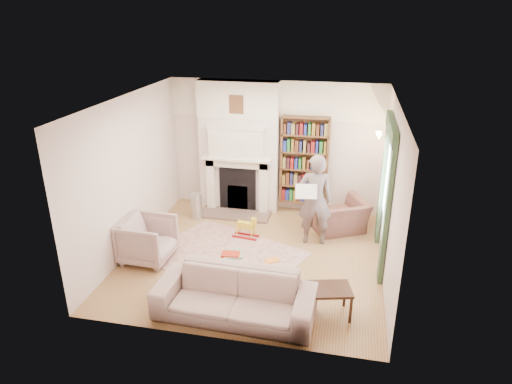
% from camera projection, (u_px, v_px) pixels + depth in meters
% --- Properties ---
extents(floor, '(4.50, 4.50, 0.00)m').
position_uv_depth(floor, '(253.00, 256.00, 8.24)').
color(floor, brown).
rests_on(floor, ground).
extents(ceiling, '(4.50, 4.50, 0.00)m').
position_uv_depth(ceiling, '(253.00, 101.00, 7.18)').
color(ceiling, white).
rests_on(ceiling, wall_back).
extents(wall_back, '(4.50, 0.00, 4.50)m').
position_uv_depth(wall_back, '(275.00, 147.00, 9.75)').
color(wall_back, white).
rests_on(wall_back, floor).
extents(wall_front, '(4.50, 0.00, 4.50)m').
position_uv_depth(wall_front, '(215.00, 247.00, 5.67)').
color(wall_front, white).
rests_on(wall_front, floor).
extents(wall_left, '(0.00, 4.50, 4.50)m').
position_uv_depth(wall_left, '(130.00, 174.00, 8.14)').
color(wall_left, white).
rests_on(wall_left, floor).
extents(wall_right, '(0.00, 4.50, 4.50)m').
position_uv_depth(wall_right, '(390.00, 194.00, 7.28)').
color(wall_right, white).
rests_on(wall_right, floor).
extents(fireplace, '(1.70, 0.58, 2.80)m').
position_uv_depth(fireplace, '(239.00, 148.00, 9.72)').
color(fireplace, white).
rests_on(fireplace, floor).
extents(bookcase, '(1.00, 0.24, 1.85)m').
position_uv_depth(bookcase, '(304.00, 161.00, 9.59)').
color(bookcase, brown).
rests_on(bookcase, floor).
extents(window, '(0.02, 0.90, 1.30)m').
position_uv_depth(window, '(388.00, 182.00, 7.63)').
color(window, silver).
rests_on(window, wall_right).
extents(curtain_left, '(0.07, 0.32, 2.40)m').
position_uv_depth(curtain_left, '(387.00, 213.00, 7.10)').
color(curtain_left, '#2F452C').
rests_on(curtain_left, floor).
extents(curtain_right, '(0.07, 0.32, 2.40)m').
position_uv_depth(curtain_right, '(383.00, 182.00, 8.36)').
color(curtain_right, '#2F452C').
rests_on(curtain_right, floor).
extents(pelmet, '(0.09, 1.70, 0.24)m').
position_uv_depth(pelmet, '(392.00, 128.00, 7.29)').
color(pelmet, '#2F452C').
rests_on(pelmet, wall_right).
extents(wall_sconce, '(0.20, 0.24, 0.24)m').
position_uv_depth(wall_sconce, '(376.00, 139.00, 8.50)').
color(wall_sconce, gold).
rests_on(wall_sconce, wall_right).
extents(rug, '(3.05, 2.74, 0.01)m').
position_uv_depth(rug, '(225.00, 256.00, 8.24)').
color(rug, '#C0B591').
rests_on(rug, floor).
extents(armchair_reading, '(1.29, 1.23, 0.65)m').
position_uv_depth(armchair_reading, '(339.00, 215.00, 9.07)').
color(armchair_reading, '#492A27').
rests_on(armchair_reading, floor).
extents(armchair_left, '(0.90, 0.87, 0.78)m').
position_uv_depth(armchair_left, '(147.00, 240.00, 7.99)').
color(armchair_left, '#C1B39F').
rests_on(armchair_left, floor).
extents(sofa, '(2.33, 0.98, 0.67)m').
position_uv_depth(sofa, '(235.00, 296.00, 6.54)').
color(sofa, '#C1AE9F').
rests_on(sofa, floor).
extents(man_reading, '(0.69, 0.50, 1.75)m').
position_uv_depth(man_reading, '(315.00, 200.00, 8.41)').
color(man_reading, '#5F4F4C').
rests_on(man_reading, floor).
extents(newspaper, '(0.40, 0.16, 0.26)m').
position_uv_depth(newspaper, '(306.00, 191.00, 8.17)').
color(newspaper, white).
rests_on(newspaper, man_reading).
extents(coffee_table, '(0.79, 0.61, 0.45)m').
position_uv_depth(coffee_table, '(326.00, 301.00, 6.59)').
color(coffee_table, '#362013').
rests_on(coffee_table, floor).
extents(paraffin_heater, '(0.29, 0.29, 0.55)m').
position_uv_depth(paraffin_heater, '(197.00, 206.00, 9.62)').
color(paraffin_heater, '#B2B5BB').
rests_on(paraffin_heater, floor).
extents(rocking_horse, '(0.52, 0.26, 0.44)m').
position_uv_depth(rocking_horse, '(245.00, 227.00, 8.81)').
color(rocking_horse, gold).
rests_on(rocking_horse, rug).
extents(board_game, '(0.43, 0.43, 0.03)m').
position_uv_depth(board_game, '(233.00, 254.00, 8.25)').
color(board_game, gold).
rests_on(board_game, rug).
extents(game_box_lid, '(0.35, 0.25, 0.05)m').
position_uv_depth(game_box_lid, '(231.00, 255.00, 8.21)').
color(game_box_lid, '#B02814').
rests_on(game_box_lid, rug).
extents(comic_annuals, '(0.56, 0.60, 0.02)m').
position_uv_depth(comic_annuals, '(265.00, 265.00, 7.91)').
color(comic_annuals, red).
rests_on(comic_annuals, rug).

